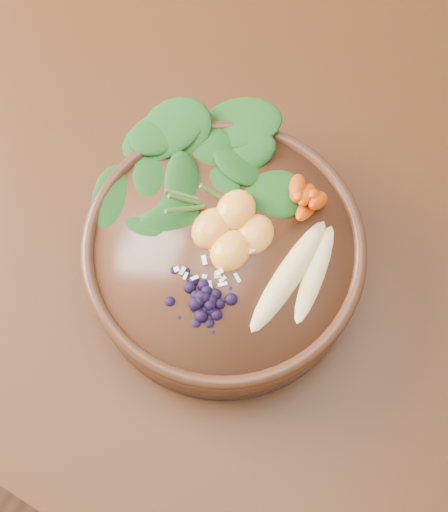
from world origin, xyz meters
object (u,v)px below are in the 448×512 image
at_px(carrot_cluster, 305,184).
at_px(stoneware_bowl, 224,259).
at_px(dining_table, 191,202).
at_px(kale_heap, 208,171).
at_px(banana_halves, 303,270).
at_px(mandarin_cluster, 233,225).
at_px(blueberry_pile, 201,292).

bearing_deg(carrot_cluster, stoneware_bowl, -123.69).
bearing_deg(stoneware_bowl, dining_table, 139.82).
height_order(stoneware_bowl, kale_heap, kale_heap).
distance_m(kale_heap, banana_halves, 0.16).
bearing_deg(carrot_cluster, dining_table, 173.85).
relative_size(dining_table, mandarin_cluster, 15.26).
height_order(dining_table, carrot_cluster, carrot_cluster).
height_order(dining_table, kale_heap, kale_heap).
bearing_deg(stoneware_bowl, blueberry_pile, -81.12).
xyz_separation_m(dining_table, carrot_cluster, (0.16, -0.00, 0.23)).
xyz_separation_m(stoneware_bowl, kale_heap, (-0.06, 0.06, 0.07)).
relative_size(dining_table, stoneware_bowl, 4.84).
distance_m(kale_heap, blueberry_pile, 0.15).
height_order(kale_heap, blueberry_pile, kale_heap).
xyz_separation_m(dining_table, kale_heap, (0.05, -0.03, 0.21)).
height_order(banana_halves, blueberry_pile, blueberry_pile).
distance_m(banana_halves, blueberry_pile, 0.12).
distance_m(carrot_cluster, mandarin_cluster, 0.09).
xyz_separation_m(dining_table, mandarin_cluster, (0.11, -0.07, 0.20)).
relative_size(dining_table, blueberry_pile, 10.48).
distance_m(kale_heap, carrot_cluster, 0.11).
bearing_deg(banana_halves, dining_table, 152.70).
bearing_deg(mandarin_cluster, banana_halves, -3.73).
xyz_separation_m(dining_table, stoneware_bowl, (0.11, -0.09, 0.14)).
height_order(kale_heap, banana_halves, kale_heap).
distance_m(banana_halves, mandarin_cluster, 0.09).
distance_m(dining_table, mandarin_cluster, 0.24).
bearing_deg(dining_table, mandarin_cluster, -33.44).
height_order(carrot_cluster, blueberry_pile, carrot_cluster).
relative_size(carrot_cluster, mandarin_cluster, 0.87).
bearing_deg(banana_halves, kale_heap, 156.45).
distance_m(carrot_cluster, banana_halves, 0.10).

